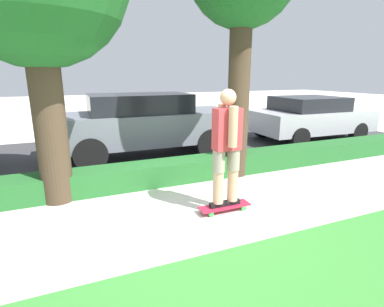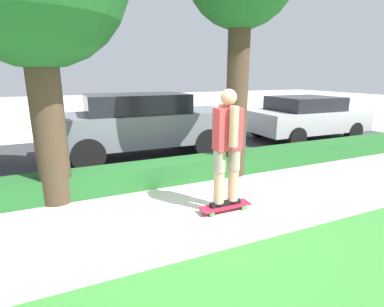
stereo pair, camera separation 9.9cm
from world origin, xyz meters
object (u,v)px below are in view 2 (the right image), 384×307
skateboard (225,206)px  skater_person (227,146)px  parked_car_middle (142,123)px  parked_car_rear (305,117)px

skateboard → skater_person: skater_person is taller
skater_person → parked_car_middle: size_ratio=0.38×
skateboard → skater_person: size_ratio=0.46×
skater_person → parked_car_rear: (5.21, 3.73, -0.32)m
skateboard → parked_car_middle: size_ratio=0.18×
skateboard → parked_car_rear: (5.21, 3.73, 0.66)m
skateboard → skater_person: 0.98m
parked_car_middle → parked_car_rear: (5.52, -0.04, -0.13)m
skater_person → parked_car_middle: (-0.31, 3.77, -0.19)m
parked_car_middle → skateboard: bearing=-84.7°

